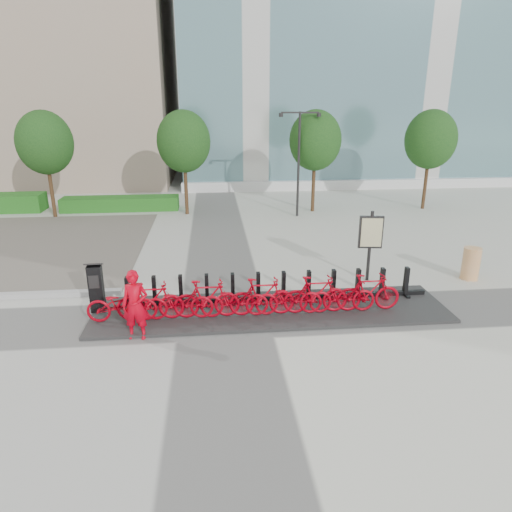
{
  "coord_description": "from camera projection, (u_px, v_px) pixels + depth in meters",
  "views": [
    {
      "loc": [
        -0.22,
        -10.95,
        5.46
      ],
      "look_at": [
        1.0,
        1.5,
        1.2
      ],
      "focal_mm": 32.0,
      "sensor_mm": 36.0,
      "label": 1
    }
  ],
  "objects": [
    {
      "name": "worker_red",
      "position": [
        135.0,
        305.0,
        10.83
      ],
      "size": [
        0.67,
        0.47,
        1.73
      ],
      "primitive_type": "imported",
      "rotation": [
        0.0,
        0.0,
        -0.1
      ],
      "color": "red",
      "rests_on": "ground"
    },
    {
      "name": "bike_1",
      "position": [
        150.0,
        301.0,
        11.69
      ],
      "size": [
        1.73,
        0.49,
        1.04
      ],
      "primitive_type": "imported",
      "rotation": [
        0.0,
        0.0,
        1.57
      ],
      "color": "#A60010",
      "rests_on": "dock_pad"
    },
    {
      "name": "bike_5",
      "position": [
        262.0,
        297.0,
        11.95
      ],
      "size": [
        1.73,
        0.49,
        1.04
      ],
      "primitive_type": "imported",
      "rotation": [
        0.0,
        0.0,
        1.57
      ],
      "color": "#A60010",
      "rests_on": "dock_pad"
    },
    {
      "name": "bike_7",
      "position": [
        316.0,
        294.0,
        12.09
      ],
      "size": [
        1.73,
        0.49,
        1.04
      ],
      "primitive_type": "imported",
      "rotation": [
        0.0,
        0.0,
        1.57
      ],
      "color": "#A60010",
      "rests_on": "dock_pad"
    },
    {
      "name": "tree_0",
      "position": [
        45.0,
        143.0,
        21.51
      ],
      "size": [
        2.6,
        2.6,
        5.1
      ],
      "color": "#4E3B20",
      "rests_on": "ground"
    },
    {
      "name": "streetlamp",
      "position": [
        299.0,
        152.0,
        21.82
      ],
      "size": [
        2.0,
        0.2,
        5.0
      ],
      "color": "black",
      "rests_on": "ground"
    },
    {
      "name": "hedge_b",
      "position": [
        121.0,
        204.0,
        23.96
      ],
      "size": [
        6.0,
        1.2,
        0.7
      ],
      "primitive_type": "cube",
      "color": "#1C5414",
      "rests_on": "ground"
    },
    {
      "name": "kiosk",
      "position": [
        96.0,
        287.0,
        12.13
      ],
      "size": [
        0.45,
        0.39,
        1.42
      ],
      "rotation": [
        0.0,
        0.0,
        0.06
      ],
      "color": "black",
      "rests_on": "dock_pad"
    },
    {
      "name": "dock_pad",
      "position": [
        271.0,
        310.0,
        12.49
      ],
      "size": [
        9.6,
        2.4,
        0.08
      ],
      "primitive_type": "cube",
      "color": "#2D2D2D",
      "rests_on": "ground"
    },
    {
      "name": "bike_2",
      "position": [
        179.0,
        302.0,
        11.77
      ],
      "size": [
        1.78,
        0.62,
        0.94
      ],
      "primitive_type": "imported",
      "rotation": [
        0.0,
        0.0,
        1.57
      ],
      "color": "#A60010",
      "rests_on": "dock_pad"
    },
    {
      "name": "ground",
      "position": [
        224.0,
        318.0,
        12.1
      ],
      "size": [
        120.0,
        120.0,
        0.0
      ],
      "primitive_type": "plane",
      "color": "beige"
    },
    {
      "name": "tree_1",
      "position": [
        184.0,
        142.0,
        22.11
      ],
      "size": [
        2.6,
        2.6,
        5.1
      ],
      "color": "#4E3B20",
      "rests_on": "ground"
    },
    {
      "name": "bike_8",
      "position": [
        342.0,
        295.0,
        12.17
      ],
      "size": [
        1.78,
        0.62,
        0.94
      ],
      "primitive_type": "imported",
      "rotation": [
        0.0,
        0.0,
        1.57
      ],
      "color": "#A60010",
      "rests_on": "dock_pad"
    },
    {
      "name": "glass_building",
      "position": [
        397.0,
        8.0,
        34.02
      ],
      "size": [
        32.0,
        16.0,
        24.0
      ],
      "primitive_type": "cube",
      "color": "slate",
      "rests_on": "ground"
    },
    {
      "name": "bike_4",
      "position": [
        234.0,
        299.0,
        11.9
      ],
      "size": [
        1.78,
        0.62,
        0.94
      ],
      "primitive_type": "imported",
      "rotation": [
        0.0,
        0.0,
        1.57
      ],
      "color": "#A60010",
      "rests_on": "dock_pad"
    },
    {
      "name": "construction_barrel",
      "position": [
        471.0,
        264.0,
        14.61
      ],
      "size": [
        0.64,
        0.64,
        1.05
      ],
      "primitive_type": "cylinder",
      "rotation": [
        0.0,
        0.0,
        0.21
      ],
      "color": "orange",
      "rests_on": "ground"
    },
    {
      "name": "bike_9",
      "position": [
        368.0,
        292.0,
        12.22
      ],
      "size": [
        1.73,
        0.49,
        1.04
      ],
      "primitive_type": "imported",
      "rotation": [
        0.0,
        0.0,
        1.57
      ],
      "color": "#A60010",
      "rests_on": "dock_pad"
    },
    {
      "name": "bike_3",
      "position": [
        207.0,
        299.0,
        11.82
      ],
      "size": [
        1.73,
        0.49,
        1.04
      ],
      "primitive_type": "imported",
      "rotation": [
        0.0,
        0.0,
        1.57
      ],
      "color": "#A60010",
      "rests_on": "dock_pad"
    },
    {
      "name": "tree_3",
      "position": [
        431.0,
        140.0,
        23.26
      ],
      "size": [
        2.6,
        2.6,
        5.1
      ],
      "color": "#4E3B20",
      "rests_on": "ground"
    },
    {
      "name": "tree_2",
      "position": [
        315.0,
        141.0,
        22.71
      ],
      "size": [
        2.6,
        2.6,
        5.1
      ],
      "color": "#4E3B20",
      "rests_on": "ground"
    },
    {
      "name": "map_sign",
      "position": [
        371.0,
        235.0,
        14.2
      ],
      "size": [
        0.75,
        0.21,
        2.27
      ],
      "rotation": [
        0.0,
        0.0,
        -0.13
      ],
      "color": "black",
      "rests_on": "ground"
    },
    {
      "name": "bike_0",
      "position": [
        122.0,
        304.0,
        11.64
      ],
      "size": [
        1.78,
        0.62,
        0.94
      ],
      "primitive_type": "imported",
      "rotation": [
        0.0,
        0.0,
        1.57
      ],
      "color": "#A60010",
      "rests_on": "dock_pad"
    },
    {
      "name": "bike_6",
      "position": [
        289.0,
        297.0,
        12.04
      ],
      "size": [
        1.78,
        0.62,
        0.94
      ],
      "primitive_type": "imported",
      "rotation": [
        0.0,
        0.0,
        1.57
      ],
      "color": "#A60010",
      "rests_on": "dock_pad"
    },
    {
      "name": "dock_rail_posts",
      "position": [
        271.0,
        287.0,
        12.79
      ],
      "size": [
        8.02,
        0.5,
        0.85
      ],
      "primitive_type": null,
      "color": "black",
      "rests_on": "dock_pad"
    }
  ]
}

